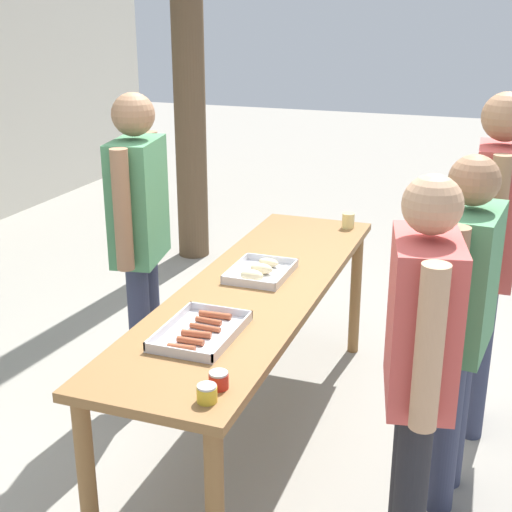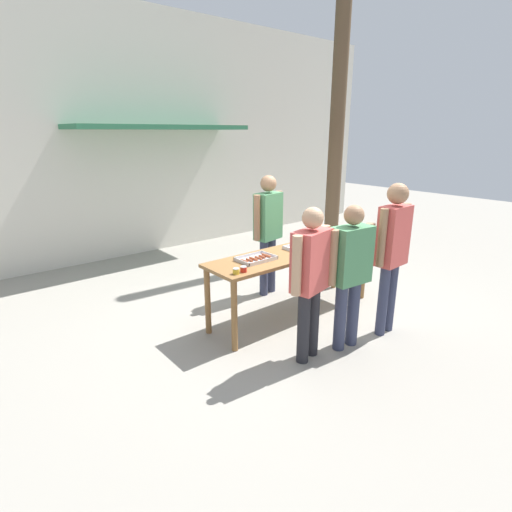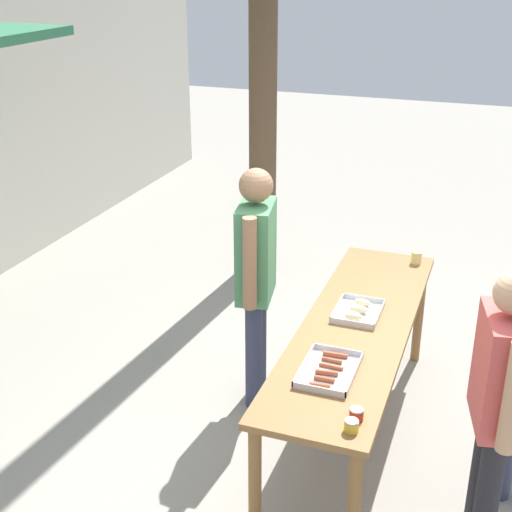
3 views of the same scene
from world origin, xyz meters
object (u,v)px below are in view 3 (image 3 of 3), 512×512
food_tray_sausages (329,371)px  condiment_jar_mustard (351,426)px  food_tray_buns (358,312)px  person_customer_holding_hotdog (500,392)px  person_server_behind_table (256,268)px  condiment_jar_ketchup (356,414)px  beer_cup (416,258)px

food_tray_sausages → condiment_jar_mustard: bearing=-153.3°
food_tray_buns → person_customer_holding_hotdog: (-0.76, -0.90, 0.08)m
condiment_jar_mustard → food_tray_buns: bearing=11.1°
food_tray_buns → person_server_behind_table: 0.76m
food_tray_sausages → condiment_jar_ketchup: condiment_jar_ketchup is taller
food_tray_sausages → food_tray_buns: (0.73, -0.00, 0.01)m
condiment_jar_ketchup → person_customer_holding_hotdog: (0.34, -0.66, 0.07)m
condiment_jar_mustard → person_customer_holding_hotdog: size_ratio=0.04×
person_customer_holding_hotdog → condiment_jar_mustard: bearing=-68.3°
person_server_behind_table → person_customer_holding_hotdog: (-0.86, -1.63, -0.08)m
beer_cup → food_tray_buns: bearing=166.3°
food_tray_sausages → person_server_behind_table: person_server_behind_table is taller
beer_cup → person_customer_holding_hotdog: bearing=-158.9°
condiment_jar_mustard → person_server_behind_table: bearing=36.7°
beer_cup → food_tray_sausages: bearing=172.1°
person_customer_holding_hotdog → person_server_behind_table: bearing=-129.6°
food_tray_sausages → person_customer_holding_hotdog: (-0.03, -0.90, 0.08)m
food_tray_sausages → condiment_jar_ketchup: 0.44m
food_tray_buns → beer_cup: size_ratio=4.05×
food_tray_buns → beer_cup: (0.96, -0.23, 0.02)m
condiment_jar_ketchup → person_customer_holding_hotdog: bearing=-62.7°
person_server_behind_table → condiment_jar_ketchup: bearing=-151.6°
food_tray_sausages → food_tray_buns: bearing=-0.0°
beer_cup → person_customer_holding_hotdog: 1.85m
condiment_jar_mustard → condiment_jar_ketchup: size_ratio=1.00×
condiment_jar_mustard → beer_cup: 2.16m
person_server_behind_table → beer_cup: bearing=-58.9°
food_tray_sausages → person_customer_holding_hotdog: size_ratio=0.27×
beer_cup → person_customer_holding_hotdog: person_customer_holding_hotdog is taller
food_tray_buns → person_server_behind_table: size_ratio=0.21×
food_tray_buns → condiment_jar_ketchup: 1.13m
beer_cup → person_customer_holding_hotdog: size_ratio=0.06×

